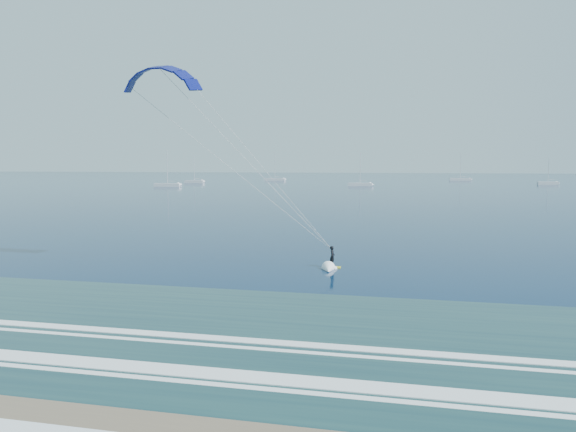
% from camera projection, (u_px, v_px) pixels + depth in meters
% --- Properties ---
extents(kitesurfer_rig, '(18.17, 5.31, 17.13)m').
position_uv_depth(kitesurfer_rig, '(245.00, 159.00, 40.49)').
color(kitesurfer_rig, yellow).
rests_on(kitesurfer_rig, ground).
extents(sailboat_0, '(10.01, 2.40, 13.43)m').
position_uv_depth(sailboat_0, '(168.00, 185.00, 187.76)').
color(sailboat_0, silver).
rests_on(sailboat_0, ground).
extents(sailboat_1, '(8.55, 2.40, 11.76)m').
position_uv_depth(sailboat_1, '(194.00, 181.00, 220.96)').
color(sailboat_1, silver).
rests_on(sailboat_1, ground).
extents(sailboat_2, '(10.08, 2.40, 13.41)m').
position_uv_depth(sailboat_2, '(275.00, 179.00, 251.02)').
color(sailboat_2, silver).
rests_on(sailboat_2, ground).
extents(sailboat_3, '(8.96, 2.40, 12.41)m').
position_uv_depth(sailboat_3, '(360.00, 184.00, 191.28)').
color(sailboat_3, silver).
rests_on(sailboat_3, ground).
extents(sailboat_4, '(10.10, 2.40, 13.55)m').
position_uv_depth(sailboat_4, '(460.00, 179.00, 251.65)').
color(sailboat_4, silver).
rests_on(sailboat_4, ground).
extents(sailboat_5, '(7.53, 2.40, 10.44)m').
position_uv_depth(sailboat_5, '(548.00, 183.00, 204.09)').
color(sailboat_5, silver).
rests_on(sailboat_5, ground).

